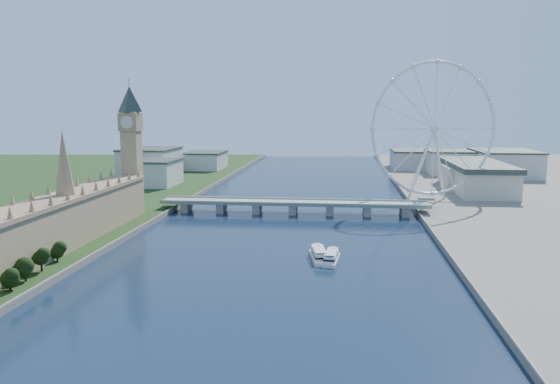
# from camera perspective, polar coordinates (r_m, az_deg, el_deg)

# --- Properties ---
(parliament_range) EXTENTS (24.00, 200.00, 70.00)m
(parliament_range) POSITION_cam_1_polar(r_m,az_deg,el_deg) (359.17, -21.36, -2.62)
(parliament_range) COLOR tan
(parliament_range) RESTS_ON ground
(big_ben) EXTENTS (20.02, 20.02, 110.00)m
(big_ben) POSITION_cam_1_polar(r_m,az_deg,el_deg) (451.48, -15.32, 6.00)
(big_ben) COLOR tan
(big_ben) RESTS_ON ground
(westminster_bridge) EXTENTS (220.00, 22.00, 9.50)m
(westminster_bridge) POSITION_cam_1_polar(r_m,az_deg,el_deg) (449.74, 1.41, -1.39)
(westminster_bridge) COLOR gray
(westminster_bridge) RESTS_ON ground
(london_eye) EXTENTS (113.60, 39.12, 124.30)m
(london_eye) POSITION_cam_1_polar(r_m,az_deg,el_deg) (503.23, 15.83, 6.33)
(london_eye) COLOR silver
(london_eye) RESTS_ON ground
(county_hall) EXTENTS (54.00, 144.00, 35.00)m
(county_hall) POSITION_cam_1_polar(r_m,az_deg,el_deg) (593.37, 19.65, -0.10)
(county_hall) COLOR beige
(county_hall) RESTS_ON ground
(city_skyline) EXTENTS (505.00, 280.00, 32.00)m
(city_skyline) POSITION_cam_1_polar(r_m,az_deg,el_deg) (704.57, 6.46, 3.04)
(city_skyline) COLOR beige
(city_skyline) RESTS_ON ground
(tour_boat_near) EXTENTS (13.60, 33.33, 7.18)m
(tour_boat_near) POSITION_cam_1_polar(r_m,az_deg,el_deg) (313.93, 4.08, -7.07)
(tour_boat_near) COLOR white
(tour_boat_near) RESTS_ON ground
(tour_boat_far) EXTENTS (10.58, 30.44, 6.59)m
(tour_boat_far) POSITION_cam_1_polar(r_m,az_deg,el_deg) (310.35, 5.37, -7.27)
(tour_boat_far) COLOR silver
(tour_boat_far) RESTS_ON ground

